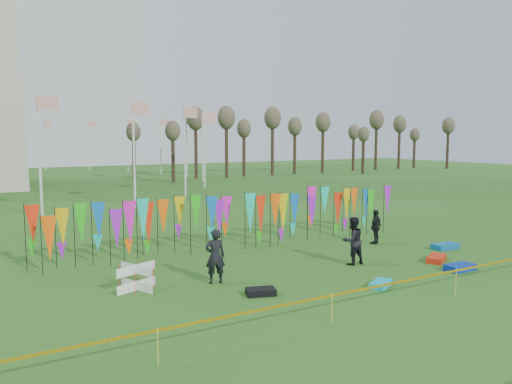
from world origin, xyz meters
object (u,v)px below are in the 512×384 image
person_left (215,256)px  kite_bag_black (261,292)px  kite_bag_teal (445,246)px  box_kite (136,277)px  person_right (376,227)px  kite_bag_turquoise (381,284)px  kite_bag_red (436,259)px  kite_bag_blue (460,267)px  person_mid (353,241)px

person_left → kite_bag_black: size_ratio=2.05×
kite_bag_teal → box_kite: bearing=176.2°
person_left → person_right: bearing=-153.9°
kite_bag_black → kite_bag_teal: size_ratio=0.75×
person_right → person_left: bearing=-10.0°
box_kite → kite_bag_turquoise: (7.47, -3.84, -0.36)m
person_right → kite_bag_black: 9.80m
kite_bag_red → kite_bag_turquoise: bearing=-162.0°
box_kite → person_right: person_right is taller
kite_bag_blue → kite_bag_black: 8.38m
person_mid → kite_bag_red: size_ratio=1.51×
kite_bag_red → kite_bag_blue: bearing=-104.6°
person_mid → kite_bag_red: bearing=159.8°
person_left → box_kite: bearing=2.6°
kite_bag_turquoise → kite_bag_red: size_ratio=0.79×
kite_bag_blue → kite_bag_teal: 3.89m
person_left → kite_bag_turquoise: person_left is taller
kite_bag_teal → kite_bag_blue: bearing=-132.9°
person_left → kite_bag_black: (0.71, -1.97, -0.87)m
kite_bag_blue → kite_bag_teal: size_ratio=0.93×
kite_bag_red → person_mid: bearing=157.6°
box_kite → kite_bag_teal: 14.37m
person_left → kite_bag_teal: 11.68m
person_left → kite_bag_teal: person_left is taller
kite_bag_red → kite_bag_black: (-8.66, -0.16, -0.01)m
kite_bag_red → kite_bag_black: kite_bag_red is taller
box_kite → kite_bag_blue: size_ratio=0.77×
kite_bag_blue → kite_bag_red: bearing=75.4°
kite_bag_blue → person_mid: bearing=136.6°
kite_bag_blue → person_right: bearing=83.4°
box_kite → person_mid: bearing=-6.3°
person_mid → kite_bag_red: person_mid is taller
person_mid → kite_bag_black: bearing=18.7°
kite_bag_black → person_right: bearing=24.4°
box_kite → kite_bag_turquoise: bearing=-27.2°
person_left → kite_bag_blue: bearing=174.1°
box_kite → person_right: (12.31, 1.52, 0.38)m
person_right → kite_bag_red: (-0.24, -3.87, -0.72)m
person_mid → kite_bag_blue: 4.22m
person_mid → kite_bag_blue: size_ratio=1.65×
person_left → kite_bag_teal: size_ratio=1.52×
kite_bag_red → person_right: bearing=86.4°
box_kite → person_left: size_ratio=0.47×
kite_bag_blue → kite_bag_black: (-8.29, 1.28, -0.01)m
kite_bag_teal → person_left: bearing=178.0°
box_kite → kite_bag_blue: 12.29m
person_mid → kite_bag_turquoise: 3.25m
kite_bag_turquoise → kite_bag_black: 4.28m
kite_bag_blue → kite_bag_black: kite_bag_blue is taller
kite_bag_turquoise → kite_bag_black: kite_bag_black is taller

